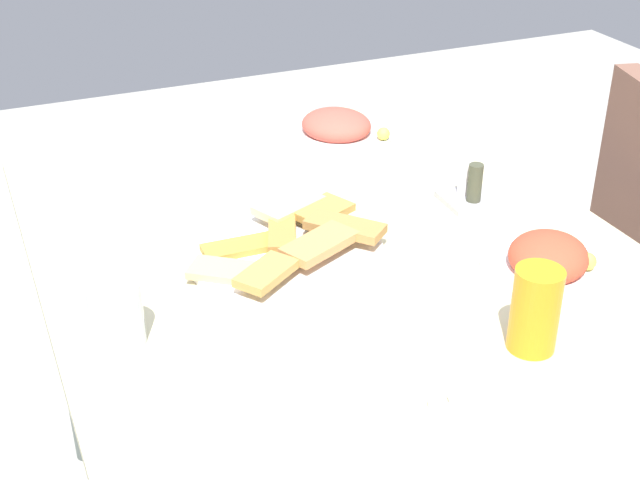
% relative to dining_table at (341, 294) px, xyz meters
% --- Properties ---
extents(dining_table, '(1.22, 0.93, 0.76)m').
position_rel_dining_table_xyz_m(dining_table, '(0.00, 0.00, 0.00)').
color(dining_table, beige).
rests_on(dining_table, ground_plane).
extents(pide_platter, '(0.32, 0.34, 0.04)m').
position_rel_dining_table_xyz_m(pide_platter, '(-0.03, -0.08, 0.09)').
color(pide_platter, white).
rests_on(pide_platter, dining_table).
extents(salad_plate_greens, '(0.20, 0.20, 0.06)m').
position_rel_dining_table_xyz_m(salad_plate_greens, '(0.17, 0.27, 0.10)').
color(salad_plate_greens, white).
rests_on(salad_plate_greens, dining_table).
extents(salad_plate_rice, '(0.24, 0.24, 0.06)m').
position_rel_dining_table_xyz_m(salad_plate_rice, '(-0.45, 0.19, 0.10)').
color(salad_plate_rice, white).
rests_on(salad_plate_rice, dining_table).
extents(soda_can, '(0.07, 0.07, 0.12)m').
position_rel_dining_table_xyz_m(soda_can, '(0.33, 0.13, 0.14)').
color(soda_can, orange).
rests_on(soda_can, dining_table).
extents(drinking_glass, '(0.08, 0.08, 0.09)m').
position_rel_dining_table_xyz_m(drinking_glass, '(0.10, -0.38, 0.12)').
color(drinking_glass, silver).
rests_on(drinking_glass, dining_table).
extents(paper_napkin, '(0.14, 0.14, 0.00)m').
position_rel_dining_table_xyz_m(paper_napkin, '(0.46, -0.06, 0.08)').
color(paper_napkin, white).
rests_on(paper_napkin, dining_table).
extents(fork, '(0.17, 0.07, 0.00)m').
position_rel_dining_table_xyz_m(fork, '(0.46, -0.08, 0.08)').
color(fork, silver).
rests_on(fork, paper_napkin).
extents(spoon, '(0.16, 0.06, 0.00)m').
position_rel_dining_table_xyz_m(spoon, '(0.46, -0.04, 0.08)').
color(spoon, silver).
rests_on(spoon, paper_napkin).
extents(condiment_caddy, '(0.09, 0.09, 0.08)m').
position_rel_dining_table_xyz_m(condiment_caddy, '(-0.08, 0.29, 0.10)').
color(condiment_caddy, '#B2B2B7').
rests_on(condiment_caddy, dining_table).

